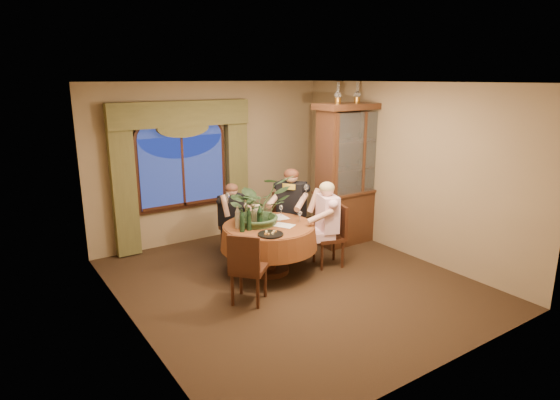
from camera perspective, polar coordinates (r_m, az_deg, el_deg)
floor at (r=6.85m, az=1.52°, el=-10.00°), size 5.00×5.00×0.00m
wall_back at (r=8.51m, az=-8.24°, el=4.67°), size 4.50×0.00×4.50m
wall_right at (r=7.89m, az=15.07°, el=3.52°), size 0.00×5.00×5.00m
ceiling at (r=6.22m, az=1.70°, el=14.13°), size 5.00×5.00×0.00m
window at (r=8.23m, az=-11.77°, el=3.46°), size 1.62×0.10×1.32m
arched_transom at (r=8.11m, az=-12.05°, el=8.86°), size 1.60×0.06×0.44m
drapery_left at (r=7.88m, az=-18.51°, el=1.62°), size 0.38×0.14×2.32m
drapery_right at (r=8.64m, az=-5.27°, el=3.42°), size 0.38×0.14×2.32m
swag_valance at (r=8.02m, az=-11.91°, el=10.24°), size 2.45×0.16×0.42m
dining_table at (r=7.06m, az=-1.36°, el=-5.94°), size 1.88×1.88×0.75m
china_cabinet at (r=8.33m, az=9.01°, el=3.18°), size 1.51×0.59×2.44m
oil_lamp_left at (r=7.89m, az=7.09°, el=12.80°), size 0.11×0.11×0.34m
oil_lamp_center at (r=8.18m, az=9.41°, el=12.78°), size 0.11×0.11×0.34m
oil_lamp_right at (r=8.47m, az=11.57°, el=12.75°), size 0.11×0.11×0.34m
chair_right at (r=7.31m, az=5.94°, el=-4.38°), size 0.53×0.53×0.96m
chair_back_right at (r=7.87m, az=0.23°, el=-2.90°), size 0.59×0.59×0.96m
chair_back at (r=7.76m, az=-5.41°, el=-3.24°), size 0.44×0.44×0.96m
chair_front_left at (r=6.14m, az=-3.83°, el=-8.16°), size 0.59×0.59×0.96m
person_pink at (r=7.22m, az=5.78°, el=-2.98°), size 0.57×0.60×1.35m
person_back at (r=7.67m, az=-5.91°, el=-2.41°), size 0.49×0.46×1.23m
person_scarf at (r=7.78m, az=1.41°, el=-1.30°), size 0.68×0.69×1.43m
stoneware_vase at (r=6.90m, az=-2.93°, el=-1.81°), size 0.16×0.16×0.30m
centerpiece_plant at (r=6.86m, az=-2.73°, el=2.20°), size 0.98×1.09×0.85m
olive_bowl at (r=6.93m, az=-1.01°, el=-2.85°), size 0.14×0.14×0.04m
cheese_platter at (r=6.48m, az=-1.15°, el=-4.21°), size 0.35×0.35×0.02m
wine_bottle_0 at (r=6.65m, az=-3.81°, el=-2.34°), size 0.07×0.07×0.33m
wine_bottle_1 at (r=6.82m, az=-3.11°, el=-1.91°), size 0.07×0.07×0.33m
wine_bottle_2 at (r=6.75m, az=-2.52°, el=-2.06°), size 0.07×0.07×0.33m
wine_bottle_3 at (r=6.76m, az=-5.19°, el=-2.09°), size 0.07×0.07×0.33m
wine_bottle_4 at (r=6.59m, az=-4.66°, el=-2.51°), size 0.07×0.07×0.33m
tasting_paper_0 at (r=6.89m, az=0.46°, el=-3.10°), size 0.33×0.36×0.00m
tasting_paper_1 at (r=7.29m, az=-0.04°, el=-2.10°), size 0.24×0.32×0.00m
wine_glass_person_pink at (r=7.03m, az=2.44°, el=-2.01°), size 0.07×0.07×0.18m
wine_glass_person_back at (r=7.26m, az=-3.86°, el=-1.49°), size 0.07×0.07×0.18m
wine_glass_person_scarf at (r=7.33m, az=0.13°, el=-1.30°), size 0.07×0.07×0.18m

